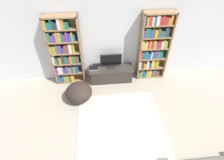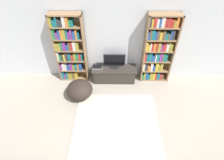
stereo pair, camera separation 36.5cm
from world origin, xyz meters
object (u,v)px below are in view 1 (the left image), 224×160
Objects in this scene: tv_stand at (111,74)px; beanbag_ottoman at (79,92)px; bookshelf_left at (65,52)px; television at (111,61)px; laptop at (94,68)px; bookshelf_right at (153,47)px.

beanbag_ottoman is (-0.94, -0.72, 0.02)m from tv_stand.
bookshelf_left reaches higher than beanbag_ottoman.
television is 2.14× the size of laptop.
bookshelf_left is 0.94m from laptop.
tv_stand is 1.84× the size of beanbag_ottoman.
laptop is at bearing -177.86° from bookshelf_right.
bookshelf_left is 6.89× the size of laptop.
bookshelf_right is 1.44m from tv_stand.
bookshelf_left reaches higher than television.
bookshelf_right is 2.42m from beanbag_ottoman.
beanbag_ottoman reaches higher than tv_stand.
bookshelf_left is 1.00× the size of bookshelf_right.
tv_stand is at bearing -174.83° from bookshelf_right.
television is at bearing 90.00° from tv_stand.
bookshelf_left is at bearing 179.97° from bookshelf_right.
beanbag_ottoman is (-0.94, -0.78, -0.42)m from television.
bookshelf_right is 6.89× the size of laptop.
bookshelf_left reaches higher than tv_stand.
tv_stand is (-1.19, -0.11, -0.80)m from bookshelf_right.
television is at bearing 2.34° from laptop.
beanbag_ottoman reaches higher than laptop.
bookshelf_left is at bearing 177.99° from television.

